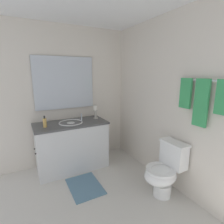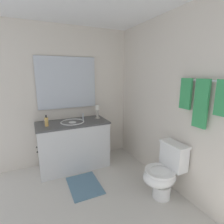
{
  "view_description": "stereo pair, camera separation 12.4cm",
  "coord_description": "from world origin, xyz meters",
  "px_view_note": "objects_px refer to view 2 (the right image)",
  "views": [
    {
      "loc": [
        1.7,
        -0.67,
        1.65
      ],
      "look_at": [
        -0.46,
        0.49,
        1.1
      ],
      "focal_mm": 27.83,
      "sensor_mm": 36.0,
      "label": 1
    },
    {
      "loc": [
        1.75,
        -0.55,
        1.65
      ],
      "look_at": [
        -0.46,
        0.49,
        1.1
      ],
      "focal_mm": 27.83,
      "sensor_mm": 36.0,
      "label": 2
    }
  ],
  "objects_px": {
    "candle_holder_tall": "(97,112)",
    "sink_basin": "(73,124)",
    "soap_bottle": "(47,122)",
    "towel_center": "(201,104)",
    "towel_bar": "(205,81)",
    "towel_near_corner": "(222,98)",
    "towel_near_vanity": "(186,94)",
    "bath_mat": "(85,185)",
    "mirror": "(67,83)",
    "toilet": "(164,172)",
    "vanity_cabinet": "(74,145)"
  },
  "relations": [
    {
      "from": "toilet",
      "to": "bath_mat",
      "type": "distance_m",
      "value": 1.17
    },
    {
      "from": "sink_basin",
      "to": "towel_near_corner",
      "type": "xyz_separation_m",
      "value": [
        1.8,
        1.1,
        0.62
      ]
    },
    {
      "from": "sink_basin",
      "to": "mirror",
      "type": "distance_m",
      "value": 0.74
    },
    {
      "from": "mirror",
      "to": "towel_center",
      "type": "height_order",
      "value": "mirror"
    },
    {
      "from": "toilet",
      "to": "towel_near_vanity",
      "type": "bearing_deg",
      "value": 74.06
    },
    {
      "from": "towel_bar",
      "to": "towel_near_corner",
      "type": "height_order",
      "value": "towel_near_corner"
    },
    {
      "from": "sink_basin",
      "to": "candle_holder_tall",
      "type": "bearing_deg",
      "value": 97.52
    },
    {
      "from": "sink_basin",
      "to": "soap_bottle",
      "type": "bearing_deg",
      "value": -82.12
    },
    {
      "from": "mirror",
      "to": "towel_bar",
      "type": "relative_size",
      "value": 1.55
    },
    {
      "from": "soap_bottle",
      "to": "towel_near_corner",
      "type": "bearing_deg",
      "value": 41.13
    },
    {
      "from": "candle_holder_tall",
      "to": "toilet",
      "type": "relative_size",
      "value": 0.32
    },
    {
      "from": "vanity_cabinet",
      "to": "bath_mat",
      "type": "bearing_deg",
      "value": 0.0
    },
    {
      "from": "sink_basin",
      "to": "bath_mat",
      "type": "bearing_deg",
      "value": -0.09
    },
    {
      "from": "vanity_cabinet",
      "to": "towel_center",
      "type": "relative_size",
      "value": 2.19
    },
    {
      "from": "candle_holder_tall",
      "to": "sink_basin",
      "type": "bearing_deg",
      "value": -82.48
    },
    {
      "from": "vanity_cabinet",
      "to": "mirror",
      "type": "bearing_deg",
      "value": 179.99
    },
    {
      "from": "vanity_cabinet",
      "to": "towel_near_vanity",
      "type": "bearing_deg",
      "value": 39.11
    },
    {
      "from": "towel_bar",
      "to": "candle_holder_tall",
      "type": "bearing_deg",
      "value": -158.73
    },
    {
      "from": "mirror",
      "to": "toilet",
      "type": "distance_m",
      "value": 2.13
    },
    {
      "from": "mirror",
      "to": "towel_center",
      "type": "distance_m",
      "value": 2.16
    },
    {
      "from": "sink_basin",
      "to": "soap_bottle",
      "type": "height_order",
      "value": "soap_bottle"
    },
    {
      "from": "towel_near_vanity",
      "to": "sink_basin",
      "type": "bearing_deg",
      "value": -140.91
    },
    {
      "from": "soap_bottle",
      "to": "towel_bar",
      "type": "height_order",
      "value": "towel_bar"
    },
    {
      "from": "soap_bottle",
      "to": "candle_holder_tall",
      "type": "bearing_deg",
      "value": 97.69
    },
    {
      "from": "candle_holder_tall",
      "to": "towel_near_vanity",
      "type": "distance_m",
      "value": 1.61
    },
    {
      "from": "sink_basin",
      "to": "candle_holder_tall",
      "type": "xyz_separation_m",
      "value": [
        -0.06,
        0.48,
        0.17
      ]
    },
    {
      "from": "towel_center",
      "to": "towel_near_corner",
      "type": "bearing_deg",
      "value": 0.0
    },
    {
      "from": "sink_basin",
      "to": "towel_near_corner",
      "type": "relative_size",
      "value": 1.11
    },
    {
      "from": "soap_bottle",
      "to": "towel_center",
      "type": "height_order",
      "value": "towel_center"
    },
    {
      "from": "sink_basin",
      "to": "towel_near_vanity",
      "type": "bearing_deg",
      "value": 39.09
    },
    {
      "from": "bath_mat",
      "to": "candle_holder_tall",
      "type": "bearing_deg",
      "value": 145.07
    },
    {
      "from": "bath_mat",
      "to": "towel_center",
      "type": "bearing_deg",
      "value": 49.21
    },
    {
      "from": "soap_bottle",
      "to": "bath_mat",
      "type": "distance_m",
      "value": 1.14
    },
    {
      "from": "candle_holder_tall",
      "to": "towel_near_corner",
      "type": "distance_m",
      "value": 2.01
    },
    {
      "from": "towel_near_corner",
      "to": "sink_basin",
      "type": "bearing_deg",
      "value": -148.52
    },
    {
      "from": "towel_bar",
      "to": "towel_near_corner",
      "type": "xyz_separation_m",
      "value": [
        0.22,
        -0.02,
        -0.16
      ]
    },
    {
      "from": "vanity_cabinet",
      "to": "sink_basin",
      "type": "xyz_separation_m",
      "value": [
        -0.0,
        0.0,
        0.37
      ]
    },
    {
      "from": "vanity_cabinet",
      "to": "toilet",
      "type": "bearing_deg",
      "value": 34.68
    },
    {
      "from": "towel_bar",
      "to": "bath_mat",
      "type": "xyz_separation_m",
      "value": [
        -0.95,
        -1.12,
        -1.56
      ]
    },
    {
      "from": "vanity_cabinet",
      "to": "towel_near_corner",
      "type": "relative_size",
      "value": 3.31
    },
    {
      "from": "candle_holder_tall",
      "to": "bath_mat",
      "type": "xyz_separation_m",
      "value": [
        0.69,
        -0.48,
        -0.95
      ]
    },
    {
      "from": "towel_center",
      "to": "bath_mat",
      "type": "distance_m",
      "value": 1.95
    },
    {
      "from": "candle_holder_tall",
      "to": "towel_bar",
      "type": "xyz_separation_m",
      "value": [
        1.64,
        0.64,
        0.61
      ]
    },
    {
      "from": "bath_mat",
      "to": "towel_near_corner",
      "type": "bearing_deg",
      "value": 43.23
    },
    {
      "from": "candle_holder_tall",
      "to": "towel_center",
      "type": "xyz_separation_m",
      "value": [
        1.64,
        0.62,
        0.36
      ]
    },
    {
      "from": "mirror",
      "to": "bath_mat",
      "type": "distance_m",
      "value": 1.72
    },
    {
      "from": "sink_basin",
      "to": "candle_holder_tall",
      "type": "height_order",
      "value": "candle_holder_tall"
    },
    {
      "from": "candle_holder_tall",
      "to": "mirror",
      "type": "bearing_deg",
      "value": -114.26
    },
    {
      "from": "sink_basin",
      "to": "mirror",
      "type": "bearing_deg",
      "value": -179.8
    },
    {
      "from": "mirror",
      "to": "sink_basin",
      "type": "bearing_deg",
      "value": 0.2
    }
  ]
}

